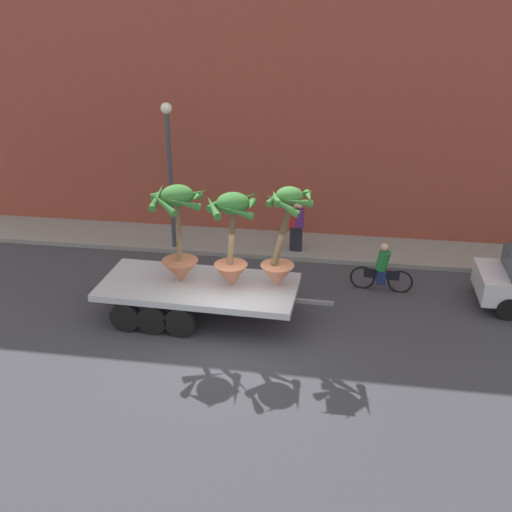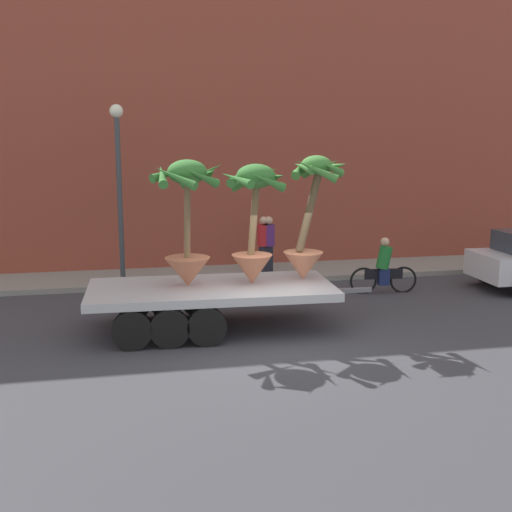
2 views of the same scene
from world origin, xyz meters
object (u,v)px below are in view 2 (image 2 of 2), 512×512
(potted_palm_front, at_px, (254,222))
(cyclist, at_px, (384,268))
(potted_palm_rear, at_px, (309,221))
(pedestrian_near_gate, at_px, (264,244))
(potted_palm_middle, at_px, (187,223))
(pedestrian_far_left, at_px, (268,244))
(street_lamp, at_px, (119,171))
(flatbed_trailer, at_px, (200,296))

(potted_palm_front, bearing_deg, cyclist, 29.93)
(potted_palm_rear, distance_m, pedestrian_near_gate, 4.55)
(pedestrian_near_gate, bearing_deg, potted_palm_middle, -120.49)
(pedestrian_far_left, bearing_deg, cyclist, -39.65)
(street_lamp, bearing_deg, potted_palm_rear, -44.40)
(potted_palm_middle, bearing_deg, flatbed_trailer, -14.12)
(potted_palm_middle, relative_size, cyclist, 1.48)
(pedestrian_near_gate, height_order, pedestrian_far_left, same)
(cyclist, height_order, pedestrian_near_gate, pedestrian_near_gate)
(potted_palm_rear, distance_m, potted_palm_front, 1.31)
(flatbed_trailer, relative_size, pedestrian_near_gate, 3.70)
(potted_palm_middle, distance_m, pedestrian_near_gate, 5.34)
(potted_palm_middle, xyz_separation_m, pedestrian_near_gate, (2.63, 4.46, -1.31))
(cyclist, relative_size, pedestrian_near_gate, 1.07)
(potted_palm_front, bearing_deg, pedestrian_far_left, 73.39)
(potted_palm_front, relative_size, cyclist, 1.42)
(cyclist, distance_m, street_lamp, 7.57)
(pedestrian_far_left, xyz_separation_m, street_lamp, (-4.19, -0.29, 2.19))
(flatbed_trailer, xyz_separation_m, potted_palm_front, (1.19, -0.02, 1.60))
(potted_palm_front, distance_m, street_lamp, 5.17)
(potted_palm_middle, height_order, potted_palm_front, potted_palm_middle)
(cyclist, xyz_separation_m, street_lamp, (-6.86, 1.92, 2.56))
(flatbed_trailer, bearing_deg, pedestrian_far_left, 60.62)
(flatbed_trailer, xyz_separation_m, potted_palm_rear, (2.49, 0.16, 1.56))
(flatbed_trailer, height_order, potted_palm_front, potted_palm_front)
(pedestrian_far_left, bearing_deg, potted_palm_front, -106.61)
(potted_palm_middle, xyz_separation_m, street_lamp, (-1.42, 4.15, 0.87))
(flatbed_trailer, bearing_deg, potted_palm_middle, 165.88)
(cyclist, height_order, street_lamp, street_lamp)
(pedestrian_near_gate, xyz_separation_m, pedestrian_far_left, (0.14, -0.02, 0.00))
(flatbed_trailer, height_order, street_lamp, street_lamp)
(potted_palm_rear, bearing_deg, flatbed_trailer, -176.31)
(potted_palm_rear, xyz_separation_m, pedestrian_far_left, (0.05, 4.34, -1.28))
(potted_palm_rear, bearing_deg, cyclist, 38.08)
(potted_palm_rear, bearing_deg, street_lamp, 135.60)
(potted_palm_front, xyz_separation_m, pedestrian_far_left, (1.35, 4.53, -1.31))
(pedestrian_far_left, bearing_deg, potted_palm_middle, -121.95)
(potted_palm_rear, xyz_separation_m, street_lamp, (-4.14, 4.05, 0.91))
(potted_palm_front, bearing_deg, potted_palm_rear, 8.06)
(potted_palm_front, height_order, pedestrian_near_gate, potted_palm_front)
(potted_palm_front, distance_m, cyclist, 4.94)
(potted_palm_rear, height_order, pedestrian_far_left, potted_palm_rear)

